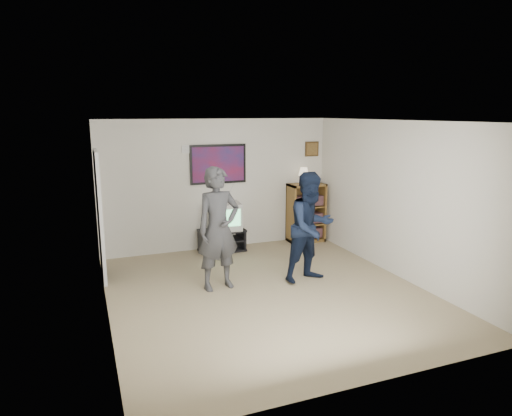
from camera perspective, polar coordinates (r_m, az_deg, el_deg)
room_shell at (r=6.81m, az=0.40°, el=0.28°), size 4.51×5.00×2.51m
media_stand at (r=8.78m, az=-4.28°, el=-4.05°), size 0.88×0.52×0.43m
crt_television at (r=8.67m, az=-4.02°, el=-1.04°), size 0.64×0.56×0.51m
bookshelf at (r=9.40m, az=6.28°, el=-0.60°), size 0.73×0.42×1.20m
table_lamp at (r=9.26m, az=5.97°, el=4.04°), size 0.21×0.21×0.33m
person_tall at (r=6.79m, az=-4.72°, el=-2.61°), size 0.74×0.55×1.85m
person_short at (r=7.15m, az=6.90°, el=-2.39°), size 0.96×0.81×1.73m
controller_left at (r=6.95m, az=-5.79°, el=0.37°), size 0.07×0.12×0.03m
controller_right at (r=7.36m, az=6.21°, el=-0.95°), size 0.04×0.13×0.04m
poster at (r=8.74m, az=-4.74°, el=5.49°), size 1.10×0.03×0.75m
air_vent at (r=8.57m, az=-8.34°, el=7.29°), size 0.28×0.02×0.14m
small_picture at (r=9.48m, az=7.00°, el=7.34°), size 0.30×0.03×0.30m
doorway at (r=7.63m, az=-19.03°, el=-1.02°), size 0.03×0.85×2.00m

